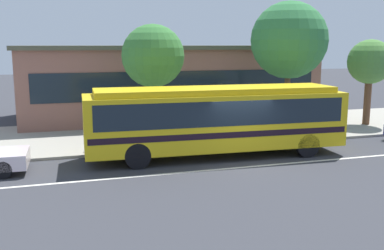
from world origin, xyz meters
TOP-DOWN VIEW (x-y plane):
  - ground_plane at (0.00, 0.00)m, footprint 120.00×120.00m
  - sidewalk_slab at (0.00, 6.50)m, footprint 60.00×8.00m
  - lane_stripe_center at (0.00, -0.80)m, footprint 56.00×0.16m
  - transit_bus at (-0.61, 1.15)m, footprint 10.89×2.98m
  - pedestrian_waiting_near_sign at (-5.26, 3.35)m, footprint 0.48×0.48m
  - bus_stop_sign at (4.44, 2.99)m, footprint 0.13×0.44m
  - street_tree_near_stop at (-2.35, 5.46)m, footprint 3.07×3.07m
  - street_tree_mid_block at (4.84, 5.08)m, footprint 4.02×4.02m
  - street_tree_far_end at (10.10, 5.23)m, footprint 2.50×2.50m
  - station_building at (-0.02, 12.28)m, footprint 18.33×8.44m

SIDE VIEW (x-z plane):
  - ground_plane at x=0.00m, z-range 0.00..0.00m
  - lane_stripe_center at x=0.00m, z-range 0.00..0.01m
  - sidewalk_slab at x=0.00m, z-range 0.00..0.12m
  - pedestrian_waiting_near_sign at x=-5.26m, z-range 0.26..1.94m
  - transit_bus at x=-0.61m, z-range 0.24..3.15m
  - bus_stop_sign at x=4.44m, z-range 0.47..2.95m
  - station_building at x=-0.02m, z-range 0.01..4.61m
  - street_tree_far_end at x=10.10m, z-range 1.23..6.07m
  - street_tree_near_stop at x=-2.35m, z-range 1.32..6.85m
  - street_tree_mid_block at x=4.84m, z-range 1.48..8.26m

